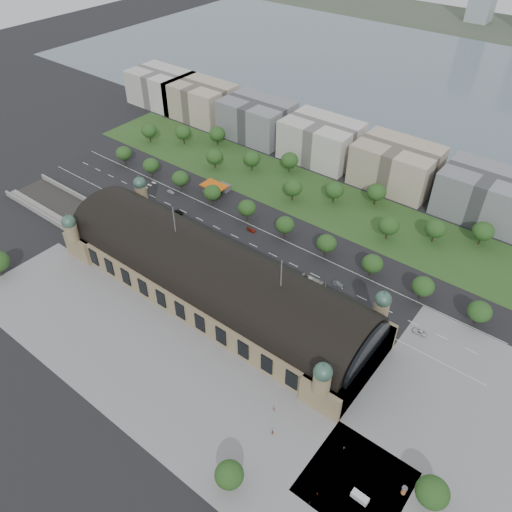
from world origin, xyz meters
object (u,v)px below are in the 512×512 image
Objects in this scene: traffic_car_1 at (171,192)px; petrol_station at (219,187)px; traffic_car_5 at (338,284)px; bus_mid at (253,257)px; parked_car_4 at (193,236)px; parked_car_2 at (177,227)px; bus_west at (221,245)px; pedestrian_4 at (310,503)px; traffic_car_6 at (419,332)px; parked_car_0 at (152,218)px; parked_car_6 at (218,248)px; pedestrian_1 at (273,433)px; parked_car_1 at (162,221)px; advertising_column at (404,490)px; traffic_car_4 at (250,254)px; traffic_car_2 at (178,212)px; van_east at (359,497)px; traffic_car_3 at (251,230)px; parked_car_5 at (215,253)px; pedestrian_0 at (274,410)px; pedestrian_3 at (317,494)px; bus_east at (313,282)px; pedestrian_2 at (344,447)px.

petrol_station is at bearing -50.16° from traffic_car_1.
bus_mid is (-40.74, -9.38, 0.70)m from traffic_car_5.
parked_car_4 is (-75.70, -13.79, -0.19)m from traffic_car_5.
traffic_car_1 is 0.95× the size of parked_car_2.
bus_west reaches higher than pedestrian_4.
traffic_car_6 reaches higher than parked_car_0.
traffic_car_6 is 127.77m from parked_car_2.
pedestrian_1 is (79.35, -63.02, 0.23)m from parked_car_6.
parked_car_1 is 169.43m from advertising_column.
parked_car_2 reaches higher than parked_car_4.
parked_car_6 reaches higher than traffic_car_4.
parked_car_6 is at bearing -49.37° from petrol_station.
parked_car_2 is 0.43× the size of bus_mid.
van_east reaches higher than traffic_car_2.
parked_car_0 is 0.80× the size of parked_car_1.
parked_car_4 is at bearing 135.57° from traffic_car_3.
parked_car_5 is 1.09× the size of van_east.
traffic_car_1 is 21.30m from traffic_car_2.
pedestrian_1 is 1.25× the size of pedestrian_4.
van_east is at bearing -10.88° from pedestrian_0.
pedestrian_3 is at bearing 31.66° from parked_car_6.
parked_car_1 is 38.60m from bus_west.
bus_east is (46.54, -14.57, 0.97)m from traffic_car_3.
pedestrian_0 is at bearing -138.82° from bus_mid.
pedestrian_4 is at bearing -0.63° from traffic_car_6.
petrol_station is at bearing 148.88° from advertising_column.
bus_west is 127.15m from pedestrian_4.
traffic_car_3 is 137.48m from pedestrian_4.
traffic_car_6 is 2.98× the size of pedestrian_0.
parked_car_1 is at bearing 92.80° from bus_mid.
traffic_car_5 is at bearing 63.15° from parked_car_4.
traffic_car_4 reaches higher than parked_car_0.
petrol_station is 176.17m from pedestrian_3.
parked_car_4 is 0.75× the size of parked_car_6.
parked_car_6 is at bearing 169.98° from parked_car_5.
parked_car_6 is at bearing -70.14° from traffic_car_4.
traffic_car_2 is at bearing -95.23° from petrol_station.
traffic_car_6 is 67.73m from advertising_column.
bus_east is 7.67× the size of pedestrian_3.
petrol_station reaches higher than traffic_car_3.
traffic_car_6 is 1.19× the size of parked_car_1.
pedestrian_2 is 1.12× the size of pedestrian_4.
bus_west is 6.99× the size of pedestrian_1.
traffic_car_2 is 1.76× the size of advertising_column.
traffic_car_3 is 2.60× the size of pedestrian_0.
advertising_column is (72.37, -61.41, 0.01)m from bus_east.
traffic_car_3 is 138.71m from van_east.
traffic_car_1 is at bearing 66.47° from bus_west.
bus_mid reaches higher than traffic_car_2.
pedestrian_2 is at bearing 8.03° from pedestrian_0.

